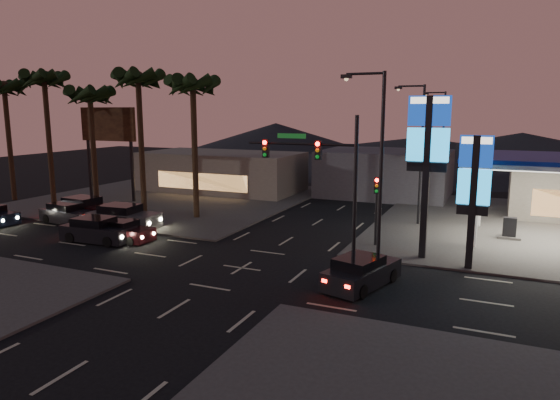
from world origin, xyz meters
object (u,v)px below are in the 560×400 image
at_px(car_lane_a_front, 97,230).
at_px(car_lane_a_mid, 123,231).
at_px(pylon_sign_tall, 428,145).
at_px(car_lane_b_front, 124,217).
at_px(car_lane_b_rear, 85,208).
at_px(car_lane_b_mid, 69,214).
at_px(traffic_signal_mast, 323,169).
at_px(pylon_sign_short, 474,182).
at_px(suv_station, 361,272).

relative_size(car_lane_a_front, car_lane_a_mid, 1.17).
xyz_separation_m(pylon_sign_tall, car_lane_b_front, (-20.41, -0.83, -5.61)).
bearing_deg(car_lane_b_rear, car_lane_a_front, -39.65).
xyz_separation_m(car_lane_a_front, car_lane_b_mid, (-5.80, 3.18, -0.02)).
bearing_deg(traffic_signal_mast, car_lane_b_front, 170.29).
xyz_separation_m(car_lane_a_front, car_lane_a_mid, (1.33, 0.81, -0.10)).
height_order(car_lane_a_mid, car_lane_b_mid, car_lane_b_mid).
bearing_deg(pylon_sign_short, car_lane_b_front, 179.58).
bearing_deg(car_lane_a_front, car_lane_b_rear, 140.35).
bearing_deg(car_lane_b_rear, car_lane_b_mid, -84.61).
distance_m(pylon_sign_tall, car_lane_b_rear, 26.08).
height_order(car_lane_b_mid, suv_station, car_lane_b_mid).
xyz_separation_m(car_lane_a_front, car_lane_b_rear, (-5.97, 4.95, 0.05)).
height_order(pylon_sign_tall, pylon_sign_short, pylon_sign_tall).
xyz_separation_m(traffic_signal_mast, car_lane_b_rear, (-20.71, 4.12, -4.46)).
distance_m(pylon_sign_short, suv_station, 7.61).
distance_m(car_lane_a_front, car_lane_b_rear, 7.75).
height_order(pylon_sign_tall, car_lane_a_mid, pylon_sign_tall).
bearing_deg(traffic_signal_mast, suv_station, -38.35).
bearing_deg(car_lane_a_mid, car_lane_b_mid, 161.64).
height_order(pylon_sign_short, car_lane_b_front, pylon_sign_short).
xyz_separation_m(pylon_sign_tall, traffic_signal_mast, (-4.74, -3.51, -1.17)).
bearing_deg(pylon_sign_tall, pylon_sign_short, -21.80).
relative_size(car_lane_b_front, suv_station, 1.10).
distance_m(car_lane_a_mid, car_lane_b_mid, 7.52).
bearing_deg(car_lane_b_mid, car_lane_b_rear, 95.39).
bearing_deg(car_lane_b_front, car_lane_a_front, -75.19).
distance_m(car_lane_a_mid, car_lane_b_front, 3.52).
xyz_separation_m(traffic_signal_mast, car_lane_a_front, (-14.74, -0.82, -4.51)).
bearing_deg(suv_station, car_lane_b_front, 165.27).
distance_m(pylon_sign_short, car_lane_b_mid, 28.07).
distance_m(traffic_signal_mast, car_lane_a_front, 15.44).
xyz_separation_m(car_lane_b_rear, suv_station, (23.43, -6.27, -0.08)).
distance_m(car_lane_a_front, car_lane_b_front, 3.63).
bearing_deg(pylon_sign_short, car_lane_a_front, -171.37).
height_order(pylon_sign_tall, suv_station, pylon_sign_tall).
xyz_separation_m(car_lane_a_mid, suv_station, (16.13, -2.14, 0.08)).
height_order(pylon_sign_tall, traffic_signal_mast, pylon_sign_tall).
distance_m(car_lane_a_front, car_lane_b_mid, 6.61).
distance_m(traffic_signal_mast, car_lane_b_front, 16.51).
bearing_deg(traffic_signal_mast, pylon_sign_short, 19.13).
height_order(pylon_sign_tall, car_lane_b_mid, pylon_sign_tall).
relative_size(pylon_sign_short, car_lane_b_front, 1.33).
bearing_deg(suv_station, car_lane_a_mid, 172.45).
height_order(traffic_signal_mast, car_lane_a_mid, traffic_signal_mast).
xyz_separation_m(traffic_signal_mast, suv_station, (2.72, -2.15, -4.54)).
height_order(pylon_sign_tall, car_lane_b_rear, pylon_sign_tall).
bearing_deg(car_lane_b_front, traffic_signal_mast, -9.71).
relative_size(car_lane_b_front, car_lane_b_mid, 1.11).
bearing_deg(car_lane_b_mid, car_lane_a_mid, -18.36).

